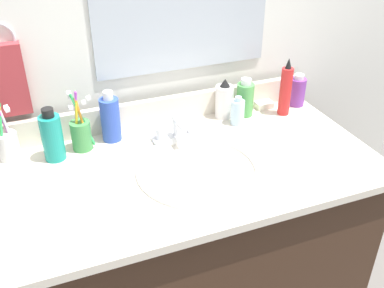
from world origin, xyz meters
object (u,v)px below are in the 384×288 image
(bottle_shampoo_blue, at_px, (110,119))
(cup_white_ceramic, at_px, (8,144))
(hand_towel, at_px, (7,80))
(soap_bar, at_px, (264,105))
(faucet, at_px, (177,132))
(bottle_gel_clear, at_px, (238,112))
(bottle_cream_purple, at_px, (297,91))
(bottle_spray_red, at_px, (286,90))
(cup_green, at_px, (81,133))
(bottle_mouthwash_teal, at_px, (52,137))
(bottle_toner_green, at_px, (245,99))
(bottle_lotion_white, at_px, (224,100))

(bottle_shampoo_blue, distance_m, cup_white_ceramic, 0.32)
(hand_towel, relative_size, soap_bar, 3.44)
(faucet, height_order, bottle_gel_clear, bottle_gel_clear)
(bottle_cream_purple, relative_size, bottle_spray_red, 0.58)
(cup_green, relative_size, soap_bar, 3.08)
(faucet, height_order, bottle_shampoo_blue, bottle_shampoo_blue)
(faucet, relative_size, bottle_gel_clear, 1.57)
(bottle_mouthwash_teal, height_order, cup_white_ceramic, cup_white_ceramic)
(bottle_spray_red, height_order, bottle_shampoo_blue, bottle_spray_red)
(bottle_shampoo_blue, distance_m, soap_bar, 0.58)
(bottle_gel_clear, distance_m, bottle_toner_green, 0.08)
(bottle_cream_purple, bearing_deg, faucet, -171.33)
(faucet, xyz_separation_m, bottle_spray_red, (0.42, 0.03, 0.07))
(bottle_mouthwash_teal, relative_size, bottle_cream_purple, 1.39)
(bottle_shampoo_blue, bearing_deg, bottle_gel_clear, -7.07)
(bottle_mouthwash_teal, height_order, bottle_spray_red, bottle_spray_red)
(hand_towel, distance_m, bottle_spray_red, 0.91)
(cup_white_ceramic, bearing_deg, bottle_lotion_white, 0.89)
(bottle_gel_clear, height_order, bottle_cream_purple, bottle_cream_purple)
(bottle_gel_clear, bearing_deg, bottle_shampoo_blue, 172.93)
(soap_bar, bearing_deg, cup_green, -176.30)
(bottle_spray_red, bearing_deg, bottle_shampoo_blue, 175.64)
(faucet, bearing_deg, bottle_toner_green, 14.87)
(faucet, relative_size, cup_white_ceramic, 0.87)
(faucet, bearing_deg, bottle_cream_purple, 8.67)
(bottle_spray_red, bearing_deg, bottle_gel_clear, -178.15)
(bottle_mouthwash_teal, height_order, cup_green, cup_green)
(bottle_toner_green, bearing_deg, bottle_shampoo_blue, 179.73)
(bottle_spray_red, xyz_separation_m, bottle_toner_green, (-0.13, 0.04, -0.03))
(faucet, height_order, bottle_mouthwash_teal, bottle_mouthwash_teal)
(faucet, distance_m, bottle_mouthwash_teal, 0.39)
(bottle_lotion_white, relative_size, cup_white_ceramic, 0.78)
(bottle_cream_purple, height_order, cup_green, cup_green)
(faucet, distance_m, bottle_lotion_white, 0.23)
(bottle_spray_red, bearing_deg, bottle_lotion_white, 164.21)
(bottle_spray_red, bearing_deg, bottle_mouthwash_teal, -179.82)
(cup_green, bearing_deg, cup_white_ceramic, 173.51)
(bottle_mouthwash_teal, height_order, bottle_shampoo_blue, bottle_shampoo_blue)
(bottle_shampoo_blue, relative_size, cup_green, 0.87)
(bottle_lotion_white, xyz_separation_m, bottle_toner_green, (0.07, -0.01, -0.00))
(faucet, relative_size, cup_green, 0.81)
(hand_towel, height_order, soap_bar, hand_towel)
(bottle_gel_clear, bearing_deg, cup_white_ceramic, 175.85)
(bottle_spray_red, bearing_deg, cup_white_ceramic, 177.06)
(bottle_lotion_white, height_order, bottle_mouthwash_teal, bottle_mouthwash_teal)
(bottle_spray_red, distance_m, soap_bar, 0.11)
(bottle_shampoo_blue, xyz_separation_m, cup_green, (-0.10, -0.02, -0.02))
(bottle_lotion_white, distance_m, bottle_spray_red, 0.22)
(bottle_shampoo_blue, bearing_deg, cup_green, -166.70)
(bottle_toner_green, distance_m, soap_bar, 0.11)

